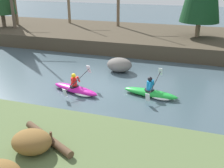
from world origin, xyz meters
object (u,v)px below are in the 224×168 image
object	(u,v)px
driftwood_log	(48,138)
kayaker_middle	(77,89)
kayaker_lead	(152,93)
boulder_midstream	(119,65)

from	to	relation	value
driftwood_log	kayaker_middle	bearing A→B (deg)	132.16
kayaker_lead	boulder_midstream	size ratio (longest dim) A/B	1.81
kayaker_middle	kayaker_lead	bearing A→B (deg)	25.43
kayaker_lead	kayaker_middle	world-z (taller)	same
boulder_midstream	driftwood_log	xyz separation A→B (m)	(0.17, -8.59, 0.24)
kayaker_middle	boulder_midstream	world-z (taller)	kayaker_middle
kayaker_middle	driftwood_log	distance (m)	5.06
boulder_midstream	kayaker_lead	bearing A→B (deg)	-49.43
kayaker_middle	driftwood_log	bearing A→B (deg)	-60.50
boulder_midstream	driftwood_log	size ratio (longest dim) A/B	0.68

